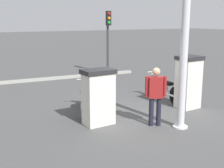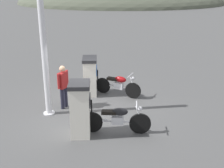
{
  "view_description": "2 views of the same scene",
  "coord_description": "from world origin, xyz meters",
  "px_view_note": "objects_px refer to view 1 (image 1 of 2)",
  "views": [
    {
      "loc": [
        -7.26,
        5.05,
        2.85
      ],
      "look_at": [
        0.98,
        0.53,
        0.79
      ],
      "focal_mm": 47.85,
      "sensor_mm": 36.0,
      "label": 1
    },
    {
      "loc": [
        0.88,
        -9.6,
        4.66
      ],
      "look_at": [
        0.7,
        -0.46,
        1.23
      ],
      "focal_mm": 48.1,
      "sensor_mm": 36.0,
      "label": 2
    }
  ],
  "objects_px": {
    "fuel_pump_near": "(188,82)",
    "canopy_support_pole": "(185,41)",
    "fuel_pump_far": "(98,97)",
    "attendant_person": "(156,93)",
    "motorcycle_far_pump": "(86,98)",
    "motorcycle_near_pump": "(163,88)",
    "roadside_traffic_light": "(108,31)"
  },
  "relations": [
    {
      "from": "fuel_pump_near",
      "to": "motorcycle_far_pump",
      "type": "height_order",
      "value": "fuel_pump_near"
    },
    {
      "from": "fuel_pump_far",
      "to": "motorcycle_far_pump",
      "type": "height_order",
      "value": "fuel_pump_far"
    },
    {
      "from": "fuel_pump_near",
      "to": "motorcycle_far_pump",
      "type": "relative_size",
      "value": 0.93
    },
    {
      "from": "motorcycle_far_pump",
      "to": "canopy_support_pole",
      "type": "xyz_separation_m",
      "value": [
        -2.42,
        -1.68,
        1.83
      ]
    },
    {
      "from": "motorcycle_near_pump",
      "to": "roadside_traffic_light",
      "type": "height_order",
      "value": "roadside_traffic_light"
    },
    {
      "from": "motorcycle_near_pump",
      "to": "motorcycle_far_pump",
      "type": "xyz_separation_m",
      "value": [
        0.04,
        2.95,
        0.01
      ]
    },
    {
      "from": "fuel_pump_far",
      "to": "canopy_support_pole",
      "type": "distance_m",
      "value": 2.69
    },
    {
      "from": "attendant_person",
      "to": "motorcycle_near_pump",
      "type": "bearing_deg",
      "value": -42.76
    },
    {
      "from": "fuel_pump_near",
      "to": "canopy_support_pole",
      "type": "relative_size",
      "value": 0.36
    },
    {
      "from": "fuel_pump_far",
      "to": "attendant_person",
      "type": "bearing_deg",
      "value": -123.06
    },
    {
      "from": "fuel_pump_far",
      "to": "motorcycle_near_pump",
      "type": "relative_size",
      "value": 0.72
    },
    {
      "from": "fuel_pump_near",
      "to": "roadside_traffic_light",
      "type": "bearing_deg",
      "value": -5.26
    },
    {
      "from": "fuel_pump_near",
      "to": "attendant_person",
      "type": "height_order",
      "value": "fuel_pump_near"
    },
    {
      "from": "motorcycle_near_pump",
      "to": "attendant_person",
      "type": "bearing_deg",
      "value": 137.24
    },
    {
      "from": "fuel_pump_far",
      "to": "canopy_support_pole",
      "type": "bearing_deg",
      "value": -125.71
    },
    {
      "from": "fuel_pump_far",
      "to": "roadside_traffic_light",
      "type": "distance_m",
      "value": 7.78
    },
    {
      "from": "motorcycle_far_pump",
      "to": "roadside_traffic_light",
      "type": "xyz_separation_m",
      "value": [
        5.49,
        -3.71,
        1.76
      ]
    },
    {
      "from": "fuel_pump_far",
      "to": "roadside_traffic_light",
      "type": "xyz_separation_m",
      "value": [
        6.62,
        -3.83,
        1.45
      ]
    },
    {
      "from": "fuel_pump_near",
      "to": "roadside_traffic_light",
      "type": "distance_m",
      "value": 6.79
    },
    {
      "from": "motorcycle_far_pump",
      "to": "roadside_traffic_light",
      "type": "bearing_deg",
      "value": -34.06
    },
    {
      "from": "motorcycle_near_pump",
      "to": "motorcycle_far_pump",
      "type": "relative_size",
      "value": 1.18
    },
    {
      "from": "motorcycle_near_pump",
      "to": "roadside_traffic_light",
      "type": "distance_m",
      "value": 5.86
    },
    {
      "from": "fuel_pump_far",
      "to": "motorcycle_far_pump",
      "type": "relative_size",
      "value": 0.84
    },
    {
      "from": "attendant_person",
      "to": "canopy_support_pole",
      "type": "bearing_deg",
      "value": -131.69
    },
    {
      "from": "roadside_traffic_light",
      "to": "canopy_support_pole",
      "type": "distance_m",
      "value": 8.17
    },
    {
      "from": "fuel_pump_far",
      "to": "attendant_person",
      "type": "xyz_separation_m",
      "value": [
        -0.84,
        -1.29,
        0.13
      ]
    },
    {
      "from": "motorcycle_near_pump",
      "to": "attendant_person",
      "type": "xyz_separation_m",
      "value": [
        -1.92,
        1.78,
        0.45
      ]
    },
    {
      "from": "fuel_pump_near",
      "to": "fuel_pump_far",
      "type": "distance_m",
      "value": 3.23
    },
    {
      "from": "motorcycle_near_pump",
      "to": "roadside_traffic_light",
      "type": "bearing_deg",
      "value": -7.9
    },
    {
      "from": "motorcycle_near_pump",
      "to": "canopy_support_pole",
      "type": "xyz_separation_m",
      "value": [
        -2.38,
        1.27,
        1.84
      ]
    },
    {
      "from": "attendant_person",
      "to": "roadside_traffic_light",
      "type": "xyz_separation_m",
      "value": [
        7.46,
        -2.54,
        1.32
      ]
    },
    {
      "from": "fuel_pump_near",
      "to": "motorcycle_near_pump",
      "type": "bearing_deg",
      "value": 8.38
    }
  ]
}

